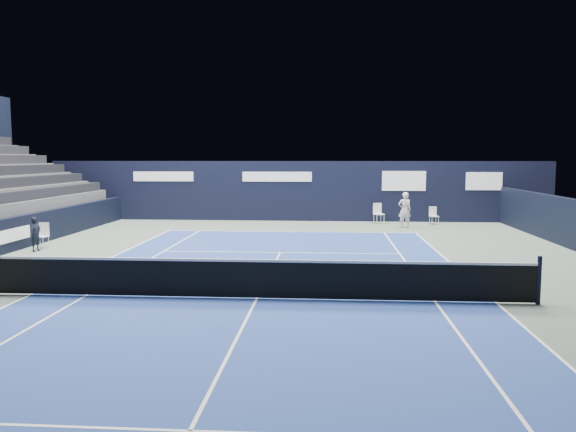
{
  "coord_description": "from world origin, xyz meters",
  "views": [
    {
      "loc": [
        1.65,
        -12.77,
        3.31
      ],
      "look_at": [
        0.28,
        6.28,
        1.3
      ],
      "focal_mm": 35.0,
      "sensor_mm": 36.0,
      "label": 1
    }
  ],
  "objects_px": {
    "folding_chair_back_a": "(378,212)",
    "folding_chair_back_b": "(433,214)",
    "tennis_player": "(405,210)",
    "line_judge_chair": "(43,234)",
    "tennis_net": "(257,278)"
  },
  "relations": [
    {
      "from": "folding_chair_back_a",
      "to": "line_judge_chair",
      "type": "xyz_separation_m",
      "value": [
        -12.92,
        -8.56,
        -0.05
      ]
    },
    {
      "from": "line_judge_chair",
      "to": "tennis_player",
      "type": "relative_size",
      "value": 0.55
    },
    {
      "from": "folding_chair_back_b",
      "to": "line_judge_chair",
      "type": "relative_size",
      "value": 0.94
    },
    {
      "from": "tennis_player",
      "to": "tennis_net",
      "type": "bearing_deg",
      "value": -110.82
    },
    {
      "from": "folding_chair_back_b",
      "to": "line_judge_chair",
      "type": "distance_m",
      "value": 17.74
    },
    {
      "from": "folding_chair_back_a",
      "to": "tennis_player",
      "type": "bearing_deg",
      "value": -75.83
    },
    {
      "from": "folding_chair_back_a",
      "to": "line_judge_chair",
      "type": "distance_m",
      "value": 15.5
    },
    {
      "from": "line_judge_chair",
      "to": "tennis_player",
      "type": "xyz_separation_m",
      "value": [
        14.0,
        6.96,
        0.31
      ]
    },
    {
      "from": "folding_chair_back_b",
      "to": "line_judge_chair",
      "type": "bearing_deg",
      "value": -164.19
    },
    {
      "from": "folding_chair_back_a",
      "to": "folding_chair_back_b",
      "type": "distance_m",
      "value": 2.71
    },
    {
      "from": "folding_chair_back_a",
      "to": "tennis_player",
      "type": "relative_size",
      "value": 0.61
    },
    {
      "from": "tennis_net",
      "to": "tennis_player",
      "type": "xyz_separation_m",
      "value": [
        5.25,
        13.8,
        0.33
      ]
    },
    {
      "from": "folding_chair_back_b",
      "to": "tennis_net",
      "type": "relative_size",
      "value": 0.07
    },
    {
      "from": "folding_chair_back_b",
      "to": "tennis_net",
      "type": "xyz_separation_m",
      "value": [
        -6.86,
        -15.26,
        0.01
      ]
    },
    {
      "from": "tennis_net",
      "to": "folding_chair_back_b",
      "type": "bearing_deg",
      "value": 65.79
    }
  ]
}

